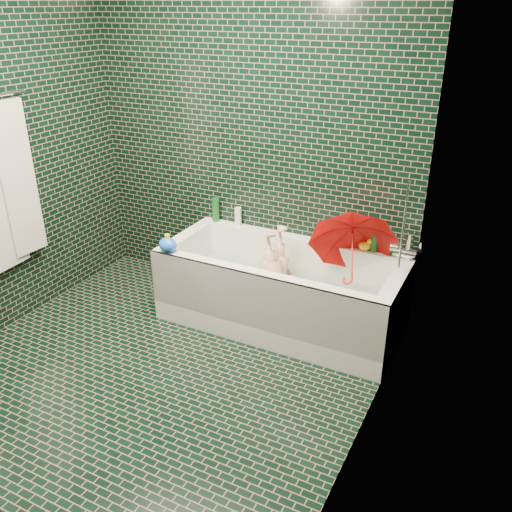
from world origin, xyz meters
The scene contains 19 objects.
floor centered at (0.00, 0.00, 0.00)m, with size 2.80×2.80×0.00m, color black.
wall_back centered at (0.00, 1.40, 1.25)m, with size 2.80×2.80×0.00m, color black.
wall_right centered at (1.30, 0.00, 1.25)m, with size 2.80×2.80×0.00m, color black.
bathtub centered at (0.45, 1.01, 0.21)m, with size 1.70×0.75×0.55m.
bath_mat centered at (0.45, 1.02, 0.16)m, with size 1.35×0.47×0.01m, color green.
water centered at (0.45, 1.02, 0.30)m, with size 1.48×0.53×0.00m, color silver.
towel centered at (-1.24, 0.24, 1.03)m, with size 0.08×0.44×1.12m.
faucet centered at (1.26, 1.02, 0.77)m, with size 0.18×0.19×0.55m.
child centered at (0.40, 1.05, 0.31)m, with size 0.29×0.19×0.80m, color #E6B08F.
umbrella centered at (0.92, 1.11, 0.63)m, with size 0.57×0.57×0.50m, color red.
soap_bottle_a centered at (1.25, 1.33, 0.55)m, with size 0.09×0.09×0.23m, color white.
soap_bottle_b centered at (1.25, 1.33, 0.55)m, with size 0.10×0.10×0.21m, color #582079.
soap_bottle_c centered at (1.12, 1.34, 0.55)m, with size 0.13×0.13×0.17m, color #154A1A.
bottle_right_tall centered at (1.00, 1.36, 0.65)m, with size 0.06×0.06×0.20m, color #154A1A.
bottle_right_pump centered at (1.25, 1.32, 0.65)m, with size 0.05×0.05×0.19m, color silver.
bottle_left_tall centered at (-0.28, 1.36, 0.64)m, with size 0.06×0.06×0.18m, color #154A1A.
bottle_left_short centered at (-0.08, 1.36, 0.62)m, with size 0.05×0.05×0.14m, color white.
rubber_duck centered at (0.95, 1.34, 0.59)m, with size 0.12×0.09×0.09m.
bath_toy centered at (-0.28, 0.69, 0.61)m, with size 0.15×0.14×0.13m.
Camera 1 is at (1.83, -2.10, 2.15)m, focal length 38.00 mm.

